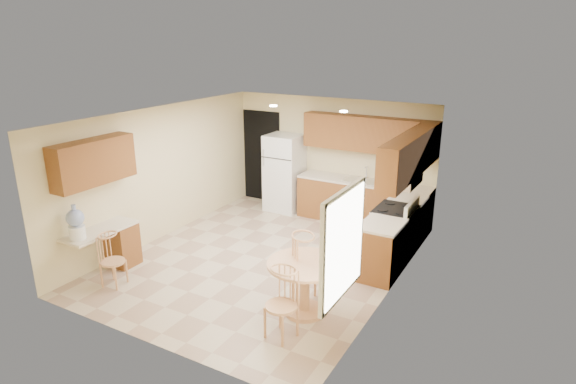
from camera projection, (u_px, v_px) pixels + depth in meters
The scene contains 30 objects.
floor at pixel (264, 259), 8.39m from camera, with size 5.50×5.50×0.00m, color tan.
ceiling at pixel (261, 116), 7.62m from camera, with size 4.50×5.50×0.02m, color white.
wall_back at pixel (331, 157), 10.28m from camera, with size 4.50×0.02×2.50m, color beige.
wall_front at pixel (140, 253), 5.72m from camera, with size 4.50×0.02×2.50m, color beige.
wall_left at pixel (162, 173), 9.05m from camera, with size 0.02×5.50×2.50m, color beige.
wall_right at pixel (394, 215), 6.96m from camera, with size 0.02×5.50×2.50m, color beige.
doorway at pixel (262, 156), 11.15m from camera, with size 0.90×0.02×2.10m, color black.
base_cab_back at pixel (363, 203), 9.88m from camera, with size 2.75×0.60×0.87m, color brown.
counter_back at pixel (364, 182), 9.74m from camera, with size 2.75×0.63×0.04m, color beige.
base_cab_right_a at pixel (406, 222), 8.89m from camera, with size 0.60×0.59×0.87m, color brown.
counter_right_a at pixel (408, 199), 8.75m from camera, with size 0.63×0.59×0.04m, color beige.
base_cab_right_b at pixel (380, 251), 7.68m from camera, with size 0.60×0.80×0.87m, color brown.
counter_right_b at pixel (382, 225), 7.54m from camera, with size 0.63×0.80×0.04m, color beige.
upper_cab_back at pixel (369, 134), 9.55m from camera, with size 2.75×0.33×0.70m, color brown.
upper_cab_right at pixel (410, 156), 7.85m from camera, with size 0.33×2.42×0.70m, color brown.
upper_cab_left at pixel (94, 162), 7.46m from camera, with size 0.33×1.40×0.70m, color brown.
sink at pixel (363, 181), 9.74m from camera, with size 0.78×0.44×0.01m, color silver.
range_hood at pixel (402, 180), 8.00m from camera, with size 0.50×0.76×0.14m, color silver.
desk_pedestal at pixel (122, 244), 8.11m from camera, with size 0.48×0.42×0.72m, color brown.
desk_top at pixel (101, 231), 7.68m from camera, with size 0.50×1.20×0.04m, color beige.
window at pixel (343, 244), 5.36m from camera, with size 0.06×1.12×1.30m.
can_light_a at pixel (273, 106), 8.85m from camera, with size 0.14×0.14×0.02m, color white.
can_light_b at pixel (344, 111), 8.20m from camera, with size 0.14×0.14×0.02m, color white.
refrigerator at pixel (285, 173), 10.56m from camera, with size 0.75×0.73×1.69m.
stove at pixel (394, 232), 8.33m from camera, with size 0.65×0.76×1.09m.
dining_table at pixel (305, 280), 6.62m from camera, with size 1.05×1.05×0.78m.
chair_table_a at pixel (303, 265), 6.74m from camera, with size 0.47×0.59×1.06m.
chair_table_b at pixel (278, 301), 5.98m from camera, with size 0.42×0.43×0.94m.
chair_desk at pixel (108, 257), 7.31m from camera, with size 0.37×0.48×0.84m.
water_crock at pixel (76, 224), 7.25m from camera, with size 0.26×0.26×0.55m.
Camera 1 is at (4.09, -6.44, 3.72)m, focal length 30.00 mm.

